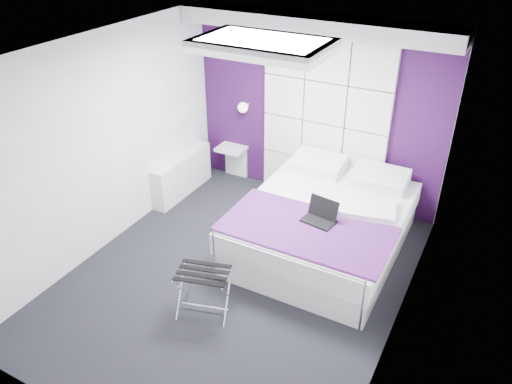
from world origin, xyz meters
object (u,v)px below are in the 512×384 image
at_px(nightstand, 231,149).
at_px(laptop, 320,215).
at_px(wall_lamp, 244,107).
at_px(radiator, 182,175).
at_px(bed, 324,225).
at_px(luggage_rack, 204,292).

bearing_deg(nightstand, laptop, -34.46).
xyz_separation_m(wall_lamp, laptop, (1.77, -1.41, -0.51)).
xyz_separation_m(wall_lamp, nightstand, (-0.22, -0.04, -0.70)).
xyz_separation_m(radiator, bed, (2.34, -0.29, 0.04)).
xyz_separation_m(nightstand, luggage_rack, (1.24, -2.66, -0.25)).
distance_m(wall_lamp, bed, 2.19).
bearing_deg(nightstand, radiator, -120.49).
distance_m(bed, laptop, 0.51).
bearing_deg(luggage_rack, nightstand, 99.01).
relative_size(wall_lamp, laptop, 0.41).
height_order(bed, nightstand, bed).
relative_size(bed, nightstand, 5.41).
relative_size(luggage_rack, laptop, 1.47).
bearing_deg(laptop, wall_lamp, 150.37).
height_order(nightstand, luggage_rack, nightstand).
distance_m(nightstand, luggage_rack, 2.94).
xyz_separation_m(wall_lamp, radiator, (-0.64, -0.76, -0.92)).
height_order(wall_lamp, radiator, wall_lamp).
height_order(wall_lamp, nightstand, wall_lamp).
bearing_deg(luggage_rack, wall_lamp, 94.78).
bearing_deg(radiator, nightstand, 59.51).
distance_m(wall_lamp, radiator, 1.35).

